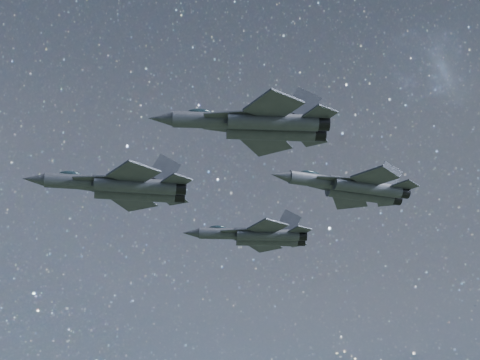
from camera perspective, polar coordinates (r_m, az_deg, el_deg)
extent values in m
cylinder|color=#2D2F38|center=(87.18, -12.22, -0.15)|extent=(8.36, 2.31, 1.74)
cone|color=#2D2F38|center=(87.82, -15.69, 0.06)|extent=(2.78, 1.74, 1.56)
ellipsoid|color=#1A292F|center=(87.67, -13.04, 0.39)|extent=(2.73, 1.35, 0.86)
cube|color=#2D2F38|center=(86.84, -8.41, -0.42)|extent=(9.25, 2.30, 1.45)
cylinder|color=#2D2F38|center=(85.60, -8.13, -0.42)|extent=(9.48, 2.38, 1.74)
cylinder|color=#2D2F38|center=(87.63, -8.14, -1.04)|extent=(9.48, 2.38, 1.74)
cylinder|color=black|center=(85.67, -4.70, -0.63)|extent=(1.56, 1.70, 1.61)
cylinder|color=black|center=(87.69, -4.79, -1.24)|extent=(1.56, 1.70, 1.61)
cube|color=#2D2F38|center=(85.61, -10.94, 0.12)|extent=(5.93, 2.68, 0.13)
cube|color=#2D2F38|center=(88.33, -10.87, -0.73)|extent=(5.91, 1.93, 0.13)
cube|color=#2D2F38|center=(83.29, -8.25, 0.51)|extent=(6.00, 6.23, 0.22)
cube|color=#2D2F38|center=(90.17, -8.29, -1.62)|extent=(6.25, 6.38, 0.22)
cube|color=#2D2F38|center=(84.44, -4.93, -0.05)|extent=(3.53, 3.64, 0.17)
cube|color=#2D2F38|center=(89.09, -5.13, -1.48)|extent=(3.69, 3.75, 0.17)
cube|color=#2D2F38|center=(86.28, -5.89, 0.80)|extent=(3.86, 0.76, 3.97)
cube|color=#2D2F38|center=(88.79, -5.97, 0.00)|extent=(3.89, 0.56, 3.97)
cylinder|color=#2D2F38|center=(104.82, -1.07, -4.18)|extent=(7.89, 2.86, 1.63)
cone|color=#2D2F38|center=(104.83, -3.81, -4.13)|extent=(2.71, 1.85, 1.46)
ellipsoid|color=#1A292F|center=(105.10, -1.75, -3.77)|extent=(2.63, 1.49, 0.80)
cube|color=#2D2F38|center=(105.06, 1.90, -4.25)|extent=(8.70, 2.94, 1.36)
cylinder|color=#2D2F38|center=(103.95, 2.18, -4.28)|extent=(8.92, 3.03, 1.63)
cylinder|color=#2D2F38|center=(105.89, 2.09, -4.70)|extent=(8.92, 3.03, 1.63)
cylinder|color=black|center=(104.43, 4.82, -4.31)|extent=(1.58, 1.70, 1.50)
cylinder|color=black|center=(106.36, 4.68, -4.73)|extent=(1.58, 1.70, 1.50)
cube|color=#2D2F38|center=(103.52, 0.00, -3.97)|extent=(5.49, 2.97, 0.13)
cube|color=#2D2F38|center=(106.14, -0.07, -4.54)|extent=(5.46, 1.30, 0.13)
cube|color=#2D2F38|center=(101.69, 2.17, -3.65)|extent=(5.39, 5.67, 0.21)
cube|color=#2D2F38|center=(108.28, 1.88, -5.07)|extent=(5.95, 5.99, 0.21)
cube|color=#2D2F38|center=(103.21, 4.67, -3.92)|extent=(3.17, 3.29, 0.16)
cube|color=#2D2F38|center=(107.64, 4.37, -4.88)|extent=(3.51, 3.54, 0.16)
cube|color=#2D2F38|center=(104.73, 3.83, -3.24)|extent=(3.56, 1.04, 3.72)
cube|color=#2D2F38|center=(107.13, 3.68, -3.78)|extent=(3.64, 0.62, 3.72)
cylinder|color=#2D2F38|center=(74.04, -2.17, 4.64)|extent=(8.09, 2.76, 1.67)
cone|color=#2D2F38|center=(74.12, -6.16, 4.75)|extent=(2.76, 1.85, 1.50)
ellipsoid|color=#1A292F|center=(74.44, -3.15, 5.20)|extent=(2.68, 1.47, 0.83)
cube|color=#2D2F38|center=(74.33, 2.15, 4.46)|extent=(8.93, 2.82, 1.39)
cylinder|color=#2D2F38|center=(73.21, 2.57, 4.54)|extent=(9.15, 2.91, 1.67)
cylinder|color=#2D2F38|center=(75.05, 2.40, 3.72)|extent=(9.15, 2.91, 1.67)
cylinder|color=black|center=(73.87, 6.39, 4.39)|extent=(1.60, 1.72, 1.54)
cylinder|color=black|center=(75.70, 6.12, 3.58)|extent=(1.60, 1.72, 1.54)
cube|color=#2D2F38|center=(72.79, -0.61, 5.08)|extent=(5.66, 2.93, 0.13)
cube|color=#2D2F38|center=(75.29, -0.73, 3.95)|extent=(5.63, 1.47, 0.13)
cube|color=#2D2F38|center=(71.11, 2.62, 5.75)|extent=(5.60, 5.87, 0.21)
cube|color=#2D2F38|center=(77.37, 2.04, 2.92)|extent=(6.09, 6.15, 0.21)
cube|color=#2D2F38|center=(72.73, 6.23, 5.10)|extent=(3.29, 3.41, 0.16)
cube|color=#2D2F38|center=(76.93, 5.63, 3.22)|extent=(3.59, 3.63, 0.16)
cube|color=#2D2F38|center=(74.41, 4.96, 5.91)|extent=(3.67, 0.99, 3.82)
cube|color=#2D2F38|center=(76.67, 4.67, 4.86)|extent=(3.74, 0.61, 3.82)
cylinder|color=#2D2F38|center=(89.69, 6.20, -0.08)|extent=(7.85, 2.32, 1.63)
cone|color=#2D2F38|center=(87.99, 3.18, 0.33)|extent=(2.63, 1.68, 1.46)
ellipsoid|color=#1A292F|center=(89.59, 5.43, 0.47)|extent=(2.57, 1.32, 0.80)
cube|color=#2D2F38|center=(91.79, 9.33, -0.54)|extent=(8.67, 2.33, 1.36)
cylinder|color=#2D2F38|center=(90.93, 9.87, -0.57)|extent=(8.89, 2.41, 1.63)
cylinder|color=#2D2F38|center=(92.61, 9.30, -1.10)|extent=(8.89, 2.41, 1.63)
cylinder|color=black|center=(93.07, 12.52, -0.94)|extent=(1.49, 1.62, 1.50)
cylinder|color=black|center=(94.71, 11.93, -1.45)|extent=(1.49, 1.62, 1.50)
cube|color=#2D2F38|center=(89.19, 7.66, 0.07)|extent=(5.52, 1.70, 0.13)
cube|color=#2D2F38|center=(91.50, 6.95, -0.67)|extent=(5.54, 2.62, 0.13)
cube|color=#2D2F38|center=(88.93, 10.44, 0.23)|extent=(5.88, 5.98, 0.21)
cube|color=#2D2F38|center=(94.65, 8.53, -1.58)|extent=(5.57, 5.80, 0.21)
cube|color=#2D2F38|center=(91.90, 12.68, -0.44)|extent=(3.47, 3.52, 0.16)
cube|color=#2D2F38|center=(95.69, 11.32, -1.63)|extent=(3.28, 3.38, 0.16)
cube|color=#2D2F38|center=(92.89, 11.52, 0.37)|extent=(3.64, 0.55, 3.72)
cube|color=#2D2F38|center=(94.95, 10.80, -0.30)|extent=(3.60, 0.78, 3.72)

